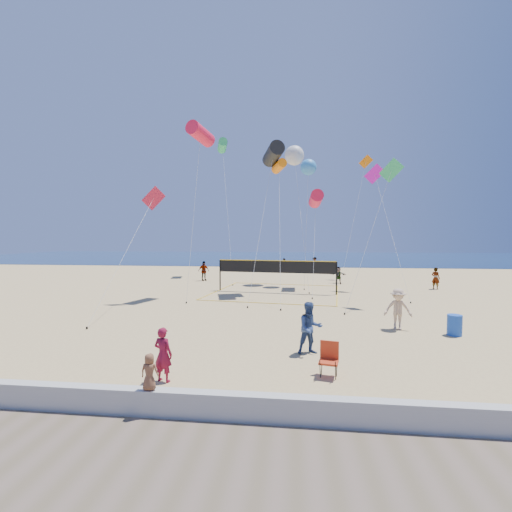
# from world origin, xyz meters

# --- Properties ---
(ground) EXTENTS (120.00, 120.00, 0.00)m
(ground) POSITION_xyz_m (0.00, 0.00, 0.00)
(ground) COLOR tan
(ground) RESTS_ON ground
(ocean) EXTENTS (140.00, 50.00, 0.03)m
(ocean) POSITION_xyz_m (0.00, 62.00, 0.01)
(ocean) COLOR #10244F
(ocean) RESTS_ON ground
(seawall) EXTENTS (32.00, 0.30, 0.60)m
(seawall) POSITION_xyz_m (0.00, -3.00, 0.30)
(seawall) COLOR #B2B2AD
(seawall) RESTS_ON ground
(boardwalk) EXTENTS (32.00, 3.60, 0.03)m
(boardwalk) POSITION_xyz_m (0.00, -5.00, 0.01)
(boardwalk) COLOR brown
(boardwalk) RESTS_ON ground
(woman) EXTENTS (0.63, 0.49, 1.54)m
(woman) POSITION_xyz_m (-2.74, -1.21, 0.77)
(woman) COLOR maroon
(woman) RESTS_ON ground
(toddler) EXTENTS (0.41, 0.27, 0.83)m
(toddler) POSITION_xyz_m (-2.34, -3.03, 1.01)
(toddler) COLOR brown
(toddler) RESTS_ON seawall
(bystander_a) EXTENTS (1.03, 0.90, 1.81)m
(bystander_a) POSITION_xyz_m (1.45, 1.58, 0.90)
(bystander_a) COLOR navy
(bystander_a) RESTS_ON ground
(bystander_b) EXTENTS (1.27, 0.88, 1.80)m
(bystander_b) POSITION_xyz_m (5.45, 5.24, 0.90)
(bystander_b) COLOR tan
(bystander_b) RESTS_ON ground
(far_person_0) EXTENTS (1.12, 1.04, 1.85)m
(far_person_0) POSITION_xyz_m (-7.60, 21.14, 0.92)
(far_person_0) COLOR gray
(far_person_0) RESTS_ON ground
(far_person_1) EXTENTS (1.42, 0.68, 1.46)m
(far_person_1) POSITION_xyz_m (4.84, 20.77, 0.73)
(far_person_1) COLOR gray
(far_person_1) RESTS_ON ground
(far_person_2) EXTENTS (0.73, 0.73, 1.71)m
(far_person_2) POSITION_xyz_m (11.98, 17.91, 0.86)
(far_person_2) COLOR gray
(far_person_2) RESTS_ON ground
(far_person_3) EXTENTS (0.81, 0.64, 1.60)m
(far_person_3) POSITION_xyz_m (-0.26, 30.70, 0.80)
(far_person_3) COLOR gray
(far_person_3) RESTS_ON ground
(far_person_4) EXTENTS (0.69, 1.11, 1.65)m
(far_person_4) POSITION_xyz_m (3.45, 32.92, 0.83)
(far_person_4) COLOR gray
(far_person_4) RESTS_ON ground
(camp_chair) EXTENTS (0.63, 0.74, 1.11)m
(camp_chair) POSITION_xyz_m (1.91, -0.31, 0.56)
(camp_chair) COLOR #B83115
(camp_chair) RESTS_ON ground
(trash_barrel) EXTENTS (0.73, 0.73, 0.85)m
(trash_barrel) POSITION_xyz_m (7.50, 4.51, 0.43)
(trash_barrel) COLOR blue
(trash_barrel) RESTS_ON ground
(volleyball_net) EXTENTS (9.96, 9.83, 2.39)m
(volleyball_net) POSITION_xyz_m (-0.44, 14.90, 1.63)
(volleyball_net) COLOR black
(volleyball_net) RESTS_ON ground
(kite_0) EXTENTS (1.58, 4.05, 11.72)m
(kite_0) POSITION_xyz_m (-5.47, 12.76, 11.07)
(kite_0) COLOR #EF1A3E
(kite_0) RESTS_ON ground
(kite_1) EXTENTS (2.05, 7.18, 10.80)m
(kite_1) POSITION_xyz_m (-0.65, 14.77, 10.09)
(kite_1) COLOR black
(kite_1) RESTS_ON ground
(kite_2) EXTENTS (1.24, 7.67, 9.77)m
(kite_2) POSITION_xyz_m (-0.25, 15.29, 9.30)
(kite_2) COLOR orange
(kite_2) RESTS_ON ground
(kite_3) EXTENTS (1.53, 6.86, 7.27)m
(kite_3) POSITION_xyz_m (-7.90, 10.03, 6.11)
(kite_3) COLOR red
(kite_3) RESTS_ON ground
(kite_4) EXTENTS (3.80, 3.67, 8.79)m
(kite_4) POSITION_xyz_m (6.44, 10.97, 7.53)
(kite_4) COLOR #35BE66
(kite_4) RESTS_ON ground
(kite_5) EXTENTS (1.79, 6.21, 9.81)m
(kite_5) POSITION_xyz_m (7.15, 17.18, 8.46)
(kite_5) COLOR #F117CC
(kite_5) RESTS_ON ground
(kite_6) EXTENTS (2.22, 7.34, 12.24)m
(kite_6) POSITION_xyz_m (0.85, 20.80, 11.37)
(kite_6) COLOR silver
(kite_6) RESTS_ON ground
(kite_7) EXTENTS (1.49, 3.97, 10.74)m
(kite_7) POSITION_xyz_m (2.06, 19.54, 10.05)
(kite_7) COLOR #3388D9
(kite_7) RESTS_ON ground
(kite_8) EXTENTS (3.38, 9.47, 14.56)m
(kite_8) POSITION_xyz_m (-6.82, 26.33, 13.93)
(kite_8) COLOR #35BE66
(kite_8) RESTS_ON ground
(kite_9) EXTENTS (3.79, 5.67, 12.37)m
(kite_9) POSITION_xyz_m (7.72, 24.94, 10.64)
(kite_9) COLOR orange
(kite_9) RESTS_ON ground
(kite_10) EXTENTS (1.10, 6.74, 7.84)m
(kite_10) POSITION_xyz_m (2.61, 17.86, 7.18)
(kite_10) COLOR #EF1A3E
(kite_10) RESTS_ON ground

